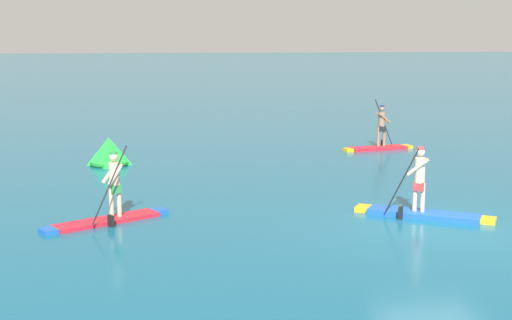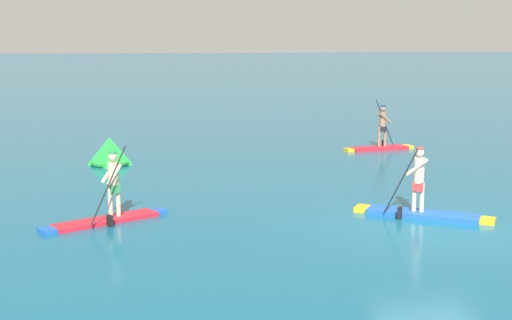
{
  "view_description": "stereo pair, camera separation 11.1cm",
  "coord_description": "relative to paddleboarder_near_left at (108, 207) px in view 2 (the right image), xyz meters",
  "views": [
    {
      "loc": [
        -7.17,
        -14.87,
        4.37
      ],
      "look_at": [
        -3.07,
        6.55,
        0.61
      ],
      "focal_mm": 49.07,
      "sensor_mm": 36.0,
      "label": 1
    },
    {
      "loc": [
        -7.06,
        -14.89,
        4.37
      ],
      "look_at": [
        -3.07,
        6.55,
        0.61
      ],
      "focal_mm": 49.07,
      "sensor_mm": 36.0,
      "label": 2
    }
  ],
  "objects": [
    {
      "name": "ground",
      "position": [
        7.57,
        -1.99,
        -0.37
      ],
      "size": [
        440.0,
        440.0,
        0.0
      ],
      "primitive_type": "plane",
      "color": "#145B7A"
    },
    {
      "name": "race_marker_buoy",
      "position": [
        -0.12,
        8.02,
        0.05
      ],
      "size": [
        1.37,
        1.37,
        0.98
      ],
      "color": "green",
      "rests_on": "ground"
    },
    {
      "name": "paddleboarder_far_right",
      "position": [
        10.52,
        9.57,
        -0.02
      ],
      "size": [
        3.0,
        1.16,
        2.01
      ],
      "rotation": [
        0.0,
        0.0,
        0.16
      ],
      "color": "red",
      "rests_on": "ground"
    },
    {
      "name": "paddleboarder_near_left",
      "position": [
        0.0,
        0.0,
        0.0
      ],
      "size": [
        3.09,
        1.92,
        1.95
      ],
      "rotation": [
        0.0,
        0.0,
        3.64
      ],
      "color": "red",
      "rests_on": "ground"
    },
    {
      "name": "paddleboarder_mid_center",
      "position": [
        7.68,
        -0.92,
        -0.06
      ],
      "size": [
        3.11,
        2.32,
        1.8
      ],
      "rotation": [
        0.0,
        0.0,
        2.54
      ],
      "color": "blue",
      "rests_on": "ground"
    }
  ]
}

